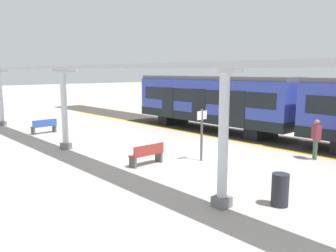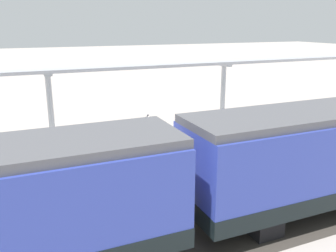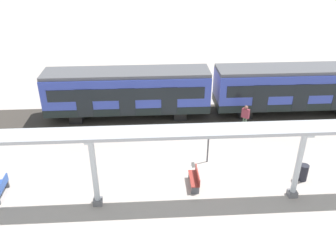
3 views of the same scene
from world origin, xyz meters
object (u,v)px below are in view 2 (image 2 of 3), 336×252
at_px(canopy_pillar_second, 223,96).
at_px(trash_bin, 33,152).
at_px(platform_info_sign, 148,133).
at_px(canopy_pillar_third, 51,112).
at_px(bench_mid_platform, 297,116).
at_px(passenger_waiting_near_edge, 97,183).
at_px(bench_near_end, 152,136).

height_order(canopy_pillar_second, trash_bin, canopy_pillar_second).
bearing_deg(platform_info_sign, canopy_pillar_third, 48.90).
bearing_deg(bench_mid_platform, trash_bin, 91.28).
distance_m(platform_info_sign, passenger_waiting_near_edge, 4.94).
height_order(canopy_pillar_third, passenger_waiting_near_edge, canopy_pillar_third).
bearing_deg(canopy_pillar_second, passenger_waiting_near_edge, 128.00).
bearing_deg(bench_near_end, canopy_pillar_second, -76.77).
relative_size(canopy_pillar_third, bench_mid_platform, 2.56).
xyz_separation_m(canopy_pillar_third, bench_mid_platform, (-0.93, -14.65, -1.51)).
bearing_deg(passenger_waiting_near_edge, platform_info_sign, -39.77).
bearing_deg(passenger_waiting_near_edge, canopy_pillar_third, 5.14).
bearing_deg(canopy_pillar_third, trash_bin, 140.88).
relative_size(canopy_pillar_third, passenger_waiting_near_edge, 2.21).
xyz_separation_m(canopy_pillar_second, bench_near_end, (-1.16, 4.94, -1.51)).
relative_size(canopy_pillar_second, canopy_pillar_third, 1.00).
bearing_deg(bench_near_end, passenger_waiting_near_edge, 145.04).
bearing_deg(passenger_waiting_near_edge, canopy_pillar_second, -52.00).
relative_size(bench_mid_platform, platform_info_sign, 0.68).
distance_m(trash_bin, passenger_waiting_near_edge, 6.10).
height_order(bench_mid_platform, platform_info_sign, platform_info_sign).
bearing_deg(trash_bin, bench_near_end, -88.79).
xyz_separation_m(bench_near_end, trash_bin, (-0.12, 5.84, 0.02)).
distance_m(canopy_pillar_second, bench_mid_platform, 5.22).
xyz_separation_m(trash_bin, passenger_waiting_near_edge, (-5.82, -1.68, 0.62)).
bearing_deg(passenger_waiting_near_edge, bench_mid_platform, -66.21).
bearing_deg(trash_bin, bench_mid_platform, -88.72).
bearing_deg(bench_mid_platform, passenger_waiting_near_edge, 113.79).
height_order(canopy_pillar_third, bench_mid_platform, canopy_pillar_third).
xyz_separation_m(bench_mid_platform, platform_info_sign, (-2.38, 10.85, 0.89)).
distance_m(bench_mid_platform, passenger_waiting_near_edge, 15.33).
height_order(bench_near_end, bench_mid_platform, same).
bearing_deg(bench_mid_platform, canopy_pillar_second, 79.23).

